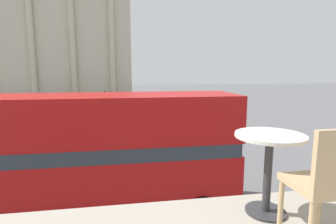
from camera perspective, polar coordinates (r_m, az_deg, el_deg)
name	(u,v)px	position (r m, az deg, el deg)	size (l,w,h in m)	color
double_decker_bus	(89,150)	(9.42, -16.88, -7.97)	(10.19, 2.67, 4.24)	black
cafe_dining_table	(269,156)	(2.49, 21.10, -8.85)	(0.60, 0.60, 0.73)	#2D2D30
cafe_chair_0	(326,182)	(2.16, 31.19, -12.84)	(0.40, 0.40, 0.91)	tan
plaza_building_left	(43,36)	(53.33, -25.62, 14.61)	(31.40, 12.82, 22.42)	beige
traffic_light_near	(3,130)	(13.34, -32.29, -3.32)	(0.42, 0.24, 3.86)	black
traffic_light_mid	(73,110)	(19.61, -20.01, 0.32)	(0.42, 0.24, 3.50)	black
traffic_light_far	(106,103)	(24.31, -13.35, 1.86)	(0.42, 0.24, 3.30)	black
pedestrian_red	(79,108)	(31.24, -18.74, 0.92)	(0.32, 0.32, 1.72)	#282B33
pedestrian_black	(223,115)	(25.60, 11.88, -0.60)	(0.32, 0.32, 1.61)	#282B33
pedestrian_white	(207,105)	(32.81, 8.49, 1.50)	(0.32, 0.32, 1.59)	#282B33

